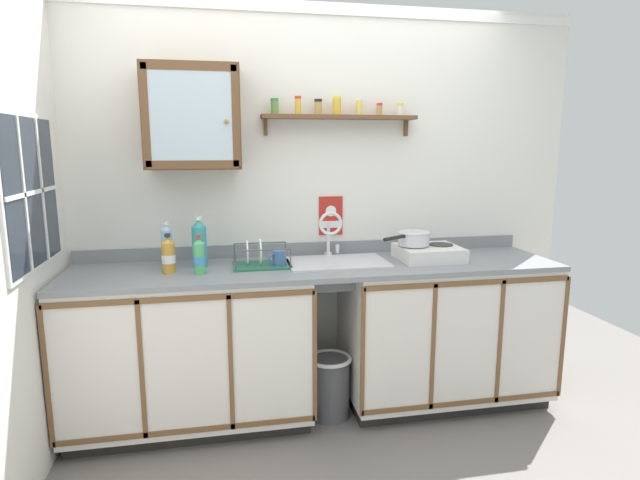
% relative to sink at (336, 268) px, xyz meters
% --- Properties ---
extents(floor, '(5.92, 5.92, 0.00)m').
position_rel_sink_xyz_m(floor, '(-0.12, -0.36, -0.90)').
color(floor, slate).
rests_on(floor, ground).
extents(back_wall, '(3.52, 0.07, 2.48)m').
position_rel_sink_xyz_m(back_wall, '(-0.12, 0.30, 0.35)').
color(back_wall, silver).
rests_on(back_wall, ground).
extents(lower_cabinet_run, '(1.38, 0.64, 0.90)m').
position_rel_sink_xyz_m(lower_cabinet_run, '(-0.88, -0.03, -0.45)').
color(lower_cabinet_run, black).
rests_on(lower_cabinet_run, ground).
extents(lower_cabinet_run_right, '(1.27, 0.64, 0.90)m').
position_rel_sink_xyz_m(lower_cabinet_run_right, '(0.70, -0.03, -0.45)').
color(lower_cabinet_run_right, black).
rests_on(lower_cabinet_run_right, ground).
extents(countertop, '(2.88, 0.66, 0.03)m').
position_rel_sink_xyz_m(countertop, '(-0.12, -0.04, 0.02)').
color(countertop, gray).
rests_on(countertop, lower_cabinet_run).
extents(backsplash, '(2.88, 0.02, 0.08)m').
position_rel_sink_xyz_m(backsplash, '(-0.12, 0.27, 0.07)').
color(backsplash, gray).
rests_on(backsplash, countertop).
extents(sink, '(0.60, 0.43, 0.42)m').
position_rel_sink_xyz_m(sink, '(0.00, 0.00, 0.00)').
color(sink, silver).
rests_on(sink, countertop).
extents(hot_plate_stove, '(0.37, 0.34, 0.09)m').
position_rel_sink_xyz_m(hot_plate_stove, '(0.58, -0.02, 0.07)').
color(hot_plate_stove, silver).
rests_on(hot_plate_stove, countertop).
extents(saucepan, '(0.34, 0.25, 0.09)m').
position_rel_sink_xyz_m(saucepan, '(0.48, -0.00, 0.17)').
color(saucepan, silver).
rests_on(saucepan, hot_plate_stove).
extents(bottle_water_blue_0, '(0.07, 0.07, 0.27)m').
position_rel_sink_xyz_m(bottle_water_blue_0, '(-0.98, 0.05, 0.16)').
color(bottle_water_blue_0, '#8CB7E0').
rests_on(bottle_water_blue_0, countertop).
extents(bottle_juice_amber_1, '(0.07, 0.07, 0.22)m').
position_rel_sink_xyz_m(bottle_juice_amber_1, '(-0.97, -0.06, 0.13)').
color(bottle_juice_amber_1, gold).
rests_on(bottle_juice_amber_1, countertop).
extents(bottle_soda_green_2, '(0.06, 0.06, 0.22)m').
position_rel_sink_xyz_m(bottle_soda_green_2, '(-0.80, -0.12, 0.13)').
color(bottle_soda_green_2, '#4CB266').
rests_on(bottle_soda_green_2, countertop).
extents(bottle_detergent_teal_3, '(0.09, 0.09, 0.30)m').
position_rel_sink_xyz_m(bottle_detergent_teal_3, '(-0.80, 0.05, 0.17)').
color(bottle_detergent_teal_3, teal).
rests_on(bottle_detergent_teal_3, countertop).
extents(dish_rack, '(0.33, 0.24, 0.16)m').
position_rel_sink_xyz_m(dish_rack, '(-0.46, -0.01, 0.06)').
color(dish_rack, '#26664C').
rests_on(dish_rack, countertop).
extents(mug, '(0.11, 0.09, 0.10)m').
position_rel_sink_xyz_m(mug, '(-0.35, -0.04, 0.08)').
color(mug, '#3F6699').
rests_on(mug, countertop).
extents(wall_cabinet, '(0.54, 0.27, 0.59)m').
position_rel_sink_xyz_m(wall_cabinet, '(-0.82, 0.15, 0.89)').
color(wall_cabinet, brown).
extents(spice_shelf, '(0.96, 0.14, 0.23)m').
position_rel_sink_xyz_m(spice_shelf, '(0.05, 0.21, 0.91)').
color(spice_shelf, brown).
extents(warning_sign, '(0.15, 0.01, 0.25)m').
position_rel_sink_xyz_m(warning_sign, '(0.02, 0.28, 0.28)').
color(warning_sign, '#B2261E').
extents(window, '(0.03, 0.74, 0.75)m').
position_rel_sink_xyz_m(window, '(-1.57, -0.27, 0.51)').
color(window, '#262D38').
extents(trash_bin, '(0.26, 0.26, 0.38)m').
position_rel_sink_xyz_m(trash_bin, '(-0.06, -0.12, -0.70)').
color(trash_bin, '#4C4C51').
rests_on(trash_bin, ground).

